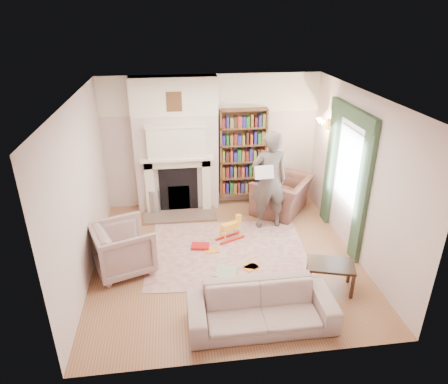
{
  "coord_description": "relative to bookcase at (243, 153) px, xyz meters",
  "views": [
    {
      "loc": [
        -0.8,
        -5.82,
        3.99
      ],
      "look_at": [
        0.0,
        0.25,
        1.15
      ],
      "focal_mm": 32.0,
      "sensor_mm": 36.0,
      "label": 1
    }
  ],
  "objects": [
    {
      "name": "wall_sconce",
      "position": [
        1.38,
        -0.62,
        0.72
      ],
      "size": [
        0.2,
        0.24,
        0.24
      ],
      "primitive_type": null,
      "color": "gold",
      "rests_on": "wall_right"
    },
    {
      "name": "paraffin_heater",
      "position": [
        -1.92,
        -0.28,
        -0.9
      ],
      "size": [
        0.32,
        0.32,
        0.55
      ],
      "primitive_type": "cylinder",
      "rotation": [
        0.0,
        0.0,
        0.42
      ],
      "color": "#B1B5B9",
      "rests_on": "floor"
    },
    {
      "name": "wall_left",
      "position": [
        -2.9,
        -2.12,
        0.22
      ],
      "size": [
        0.0,
        4.5,
        4.5
      ],
      "primitive_type": "plane",
      "rotation": [
        1.57,
        0.0,
        1.57
      ],
      "color": "beige",
      "rests_on": "floor"
    },
    {
      "name": "curtain_right",
      "position": [
        1.55,
        -1.02,
        0.02
      ],
      "size": [
        0.07,
        0.32,
        2.4
      ],
      "primitive_type": "cube",
      "color": "#29402B",
      "rests_on": "floor"
    },
    {
      "name": "rug",
      "position": [
        -0.6,
        -1.97,
        -1.17
      ],
      "size": [
        2.94,
        2.35,
        0.01
      ],
      "primitive_type": "cube",
      "rotation": [
        0.0,
        0.0,
        -0.07
      ],
      "color": "#C5B495",
      "rests_on": "floor"
    },
    {
      "name": "armchair_left",
      "position": [
        -2.36,
        -2.24,
        -0.76
      ],
      "size": [
        1.16,
        1.14,
        0.83
      ],
      "primitive_type": "imported",
      "rotation": [
        0.0,
        0.0,
        1.93
      ],
      "color": "#AFA091",
      "rests_on": "floor"
    },
    {
      "name": "man_reading",
      "position": [
        0.32,
        -1.13,
        -0.19
      ],
      "size": [
        0.75,
        0.53,
        1.97
      ],
      "primitive_type": "imported",
      "rotation": [
        0.0,
        0.0,
        3.22
      ],
      "color": "#504740",
      "rests_on": "floor"
    },
    {
      "name": "wall_right",
      "position": [
        1.6,
        -2.12,
        0.22
      ],
      "size": [
        0.0,
        4.5,
        4.5
      ],
      "primitive_type": "plane",
      "rotation": [
        1.57,
        0.0,
        -1.57
      ],
      "color": "beige",
      "rests_on": "floor"
    },
    {
      "name": "bookcase",
      "position": [
        0.0,
        0.0,
        0.0
      ],
      "size": [
        1.0,
        0.24,
        1.85
      ],
      "primitive_type": "cube",
      "color": "brown",
      "rests_on": "floor"
    },
    {
      "name": "game_box_lid",
      "position": [
        -1.07,
        -1.77,
        -1.14
      ],
      "size": [
        0.35,
        0.26,
        0.05
      ],
      "primitive_type": "cube",
      "rotation": [
        0.0,
        0.0,
        -0.16
      ],
      "color": "#AD1313",
      "rests_on": "rug"
    },
    {
      "name": "comic_annuals",
      "position": [
        -0.51,
        -2.4,
        -1.16
      ],
      "size": [
        0.89,
        1.05,
        0.02
      ],
      "color": "red",
      "rests_on": "rug"
    },
    {
      "name": "sofa",
      "position": [
        -0.39,
        -3.8,
        -0.88
      ],
      "size": [
        2.0,
        0.78,
        0.58
      ],
      "primitive_type": "imported",
      "rotation": [
        0.0,
        0.0,
        0.0
      ],
      "color": "#BCB29B",
      "rests_on": "floor"
    },
    {
      "name": "pelmet",
      "position": [
        1.54,
        -1.72,
        1.2
      ],
      "size": [
        0.09,
        1.7,
        0.24
      ],
      "primitive_type": "cube",
      "color": "#29402B",
      "rests_on": "wall_right"
    },
    {
      "name": "armchair_reading",
      "position": [
        0.77,
        -0.53,
        -0.8
      ],
      "size": [
        1.52,
        1.55,
        0.76
      ],
      "primitive_type": "imported",
      "rotation": [
        0.0,
        0.0,
        4.06
      ],
      "color": "#552E2D",
      "rests_on": "floor"
    },
    {
      "name": "wall_front",
      "position": [
        -0.65,
        -4.37,
        0.22
      ],
      "size": [
        4.5,
        0.0,
        4.5
      ],
      "primitive_type": "plane",
      "rotation": [
        -1.57,
        0.0,
        0.0
      ],
      "color": "beige",
      "rests_on": "floor"
    },
    {
      "name": "curtain_left",
      "position": [
        1.55,
        -2.42,
        0.02
      ],
      "size": [
        0.07,
        0.32,
        2.4
      ],
      "primitive_type": "cube",
      "color": "#29402B",
      "rests_on": "floor"
    },
    {
      "name": "coffee_table",
      "position": [
        0.82,
        -3.16,
        -0.95
      ],
      "size": [
        0.8,
        0.63,
        0.45
      ],
      "primitive_type": null,
      "rotation": [
        0.0,
        0.0,
        -0.29
      ],
      "color": "#301C11",
      "rests_on": "floor"
    },
    {
      "name": "fireplace",
      "position": [
        -1.4,
        -0.07,
        0.21
      ],
      "size": [
        1.7,
        0.58,
        2.8
      ],
      "color": "beige",
      "rests_on": "floor"
    },
    {
      "name": "ceiling",
      "position": [
        -0.65,
        -2.12,
        1.62
      ],
      "size": [
        4.5,
        4.5,
        0.0
      ],
      "primitive_type": "plane",
      "rotation": [
        3.14,
        0.0,
        0.0
      ],
      "color": "white",
      "rests_on": "wall_back"
    },
    {
      "name": "newspaper",
      "position": [
        0.17,
        -1.33,
        0.07
      ],
      "size": [
        0.37,
        0.13,
        0.24
      ],
      "primitive_type": "cube",
      "rotation": [
        -0.35,
        0.0,
        0.08
      ],
      "color": "silver",
      "rests_on": "man_reading"
    },
    {
      "name": "window",
      "position": [
        1.58,
        -1.72,
        0.27
      ],
      "size": [
        0.02,
        0.9,
        1.3
      ],
      "primitive_type": "cube",
      "color": "silver",
      "rests_on": "wall_right"
    },
    {
      "name": "rocking_horse",
      "position": [
        -0.49,
        -1.55,
        -0.94
      ],
      "size": [
        0.58,
        0.42,
        0.47
      ],
      "primitive_type": null,
      "rotation": [
        0.0,
        0.0,
        0.43
      ],
      "color": "yellow",
      "rests_on": "rug"
    },
    {
      "name": "wall_back",
      "position": [
        -0.65,
        0.13,
        0.22
      ],
      "size": [
        4.5,
        0.0,
        4.5
      ],
      "primitive_type": "plane",
      "rotation": [
        1.57,
        0.0,
        0.0
      ],
      "color": "beige",
      "rests_on": "floor"
    },
    {
      "name": "floor",
      "position": [
        -0.65,
        -2.12,
        -1.18
      ],
      "size": [
        4.5,
        4.5,
        0.0
      ],
      "primitive_type": "plane",
      "color": "brown",
      "rests_on": "ground"
    },
    {
      "name": "board_game",
      "position": [
        -0.7,
        -2.58,
        -1.15
      ],
      "size": [
        0.44,
        0.44,
        0.03
      ],
      "primitive_type": "cube",
      "rotation": [
        0.0,
        0.0,
        -0.34
      ],
      "color": "#E8DB52",
      "rests_on": "rug"
    }
  ]
}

